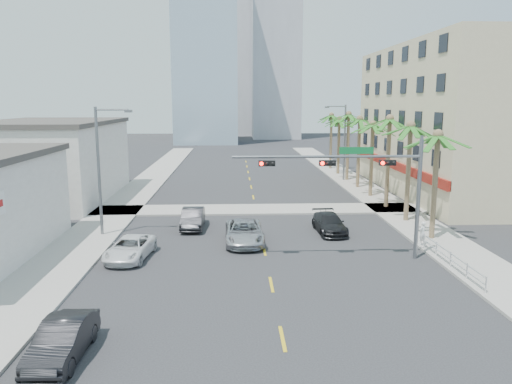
# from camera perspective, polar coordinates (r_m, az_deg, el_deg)

# --- Properties ---
(ground) EXTENTS (260.00, 260.00, 0.00)m
(ground) POSITION_cam_1_polar(r_m,az_deg,el_deg) (22.57, 2.54, -14.13)
(ground) COLOR #262628
(ground) RESTS_ON ground
(sidewalk_right) EXTENTS (4.00, 120.00, 0.15)m
(sidewalk_right) POSITION_cam_1_polar(r_m,az_deg,el_deg) (43.78, 16.02, -2.33)
(sidewalk_right) COLOR gray
(sidewalk_right) RESTS_ON ground
(sidewalk_left) EXTENTS (4.00, 120.00, 0.15)m
(sidewalk_left) POSITION_cam_1_polar(r_m,az_deg,el_deg) (42.73, -16.19, -2.64)
(sidewalk_left) COLOR gray
(sidewalk_left) RESTS_ON ground
(sidewalk_cross) EXTENTS (80.00, 4.00, 0.15)m
(sidewalk_cross) POSITION_cam_1_polar(r_m,az_deg,el_deg) (43.51, -0.00, -2.00)
(sidewalk_cross) COLOR gray
(sidewalk_cross) RESTS_ON ground
(building_right) EXTENTS (15.25, 28.00, 15.00)m
(building_right) POSITION_cam_1_polar(r_m,az_deg,el_deg) (55.87, 22.97, 7.59)
(building_right) COLOR #CBBA8F
(building_right) RESTS_ON ground
(building_left_far) EXTENTS (11.00, 18.00, 7.20)m
(building_left_far) POSITION_cam_1_polar(r_m,az_deg,el_deg) (51.89, -22.41, 3.16)
(building_left_far) COLOR beige
(building_left_far) RESTS_ON ground
(tower_far_left) EXTENTS (14.00, 14.00, 48.00)m
(tower_far_left) POSITION_cam_1_polar(r_m,az_deg,el_deg) (116.57, -5.80, 17.45)
(tower_far_left) COLOR #99B2C6
(tower_far_left) RESTS_ON ground
(tower_far_right) EXTENTS (12.00, 12.00, 60.00)m
(tower_far_right) POSITION_cam_1_polar(r_m,az_deg,el_deg) (132.55, 2.33, 19.23)
(tower_far_right) COLOR #ADADB2
(tower_far_right) RESTS_ON ground
(tower_far_center) EXTENTS (16.00, 16.00, 42.00)m
(tower_far_center) POSITION_cam_1_polar(r_m,az_deg,el_deg) (145.95, -3.07, 14.84)
(tower_far_center) COLOR #ADADB2
(tower_far_center) RESTS_ON ground
(traffic_signal_mast) EXTENTS (11.12, 0.54, 7.20)m
(traffic_signal_mast) POSITION_cam_1_polar(r_m,az_deg,el_deg) (29.75, 12.43, 1.80)
(traffic_signal_mast) COLOR slate
(traffic_signal_mast) RESTS_ON ground
(palm_tree_0) EXTENTS (4.80, 4.80, 7.80)m
(palm_tree_0) POSITION_cam_1_polar(r_m,az_deg,el_deg) (35.23, 20.08, 6.01)
(palm_tree_0) COLOR brown
(palm_tree_0) RESTS_ON ground
(palm_tree_1) EXTENTS (4.80, 4.80, 8.16)m
(palm_tree_1) POSITION_cam_1_polar(r_m,az_deg,el_deg) (40.06, 17.27, 7.11)
(palm_tree_1) COLOR brown
(palm_tree_1) RESTS_ON ground
(palm_tree_2) EXTENTS (4.80, 4.80, 8.52)m
(palm_tree_2) POSITION_cam_1_polar(r_m,az_deg,el_deg) (44.97, 15.05, 7.96)
(palm_tree_2) COLOR brown
(palm_tree_2) RESTS_ON ground
(palm_tree_3) EXTENTS (4.80, 4.80, 7.80)m
(palm_tree_3) POSITION_cam_1_polar(r_m,az_deg,el_deg) (49.98, 13.22, 7.43)
(palm_tree_3) COLOR brown
(palm_tree_3) RESTS_ON ground
(palm_tree_4) EXTENTS (4.80, 4.80, 8.16)m
(palm_tree_4) POSITION_cam_1_polar(r_m,az_deg,el_deg) (54.99, 11.77, 8.09)
(palm_tree_4) COLOR brown
(palm_tree_4) RESTS_ON ground
(palm_tree_5) EXTENTS (4.80, 4.80, 8.52)m
(palm_tree_5) POSITION_cam_1_polar(r_m,az_deg,el_deg) (60.03, 10.56, 8.62)
(palm_tree_5) COLOR brown
(palm_tree_5) RESTS_ON ground
(palm_tree_6) EXTENTS (4.80, 4.80, 7.80)m
(palm_tree_6) POSITION_cam_1_polar(r_m,az_deg,el_deg) (65.13, 9.51, 8.16)
(palm_tree_6) COLOR brown
(palm_tree_6) RESTS_ON ground
(palm_tree_7) EXTENTS (4.80, 4.80, 8.16)m
(palm_tree_7) POSITION_cam_1_polar(r_m,az_deg,el_deg) (70.21, 8.63, 8.61)
(palm_tree_7) COLOR brown
(palm_tree_7) RESTS_ON ground
(streetlight_left) EXTENTS (2.55, 0.25, 9.00)m
(streetlight_left) POSITION_cam_1_polar(r_m,az_deg,el_deg) (35.91, -17.25, 2.99)
(streetlight_left) COLOR slate
(streetlight_left) RESTS_ON ground
(streetlight_right) EXTENTS (2.55, 0.25, 9.00)m
(streetlight_right) POSITION_cam_1_polar(r_m,az_deg,el_deg) (60.03, 9.91, 6.04)
(streetlight_right) COLOR slate
(streetlight_right) RESTS_ON ground
(guardrail) EXTENTS (0.08, 8.08, 1.00)m
(guardrail) POSITION_cam_1_polar(r_m,az_deg,el_deg) (30.40, 21.37, -6.99)
(guardrail) COLOR silver
(guardrail) RESTS_ON ground
(car_parked_mid) EXTENTS (1.64, 4.41, 1.44)m
(car_parked_mid) POSITION_cam_1_polar(r_m,az_deg,el_deg) (20.31, -21.25, -15.53)
(car_parked_mid) COLOR black
(car_parked_mid) RESTS_ON ground
(car_parked_far) EXTENTS (2.75, 4.98, 1.32)m
(car_parked_far) POSITION_cam_1_polar(r_m,az_deg,el_deg) (31.06, -14.19, -6.24)
(car_parked_far) COLOR white
(car_parked_far) RESTS_ON ground
(car_lane_left) EXTENTS (1.58, 4.52, 1.49)m
(car_lane_left) POSITION_cam_1_polar(r_m,az_deg,el_deg) (37.60, -7.24, -3.00)
(car_lane_left) COLOR black
(car_lane_left) RESTS_ON ground
(car_lane_center) EXTENTS (2.57, 5.45, 1.50)m
(car_lane_center) POSITION_cam_1_polar(r_m,az_deg,el_deg) (33.36, -1.35, -4.62)
(car_lane_center) COLOR #B7B8BC
(car_lane_center) RESTS_ON ground
(car_lane_right) EXTENTS (2.12, 4.78, 1.36)m
(car_lane_right) POSITION_cam_1_polar(r_m,az_deg,el_deg) (36.42, 8.38, -3.56)
(car_lane_right) COLOR black
(car_lane_right) RESTS_ON ground
(pedestrian) EXTENTS (0.68, 0.63, 1.55)m
(pedestrian) POSITION_cam_1_polar(r_m,az_deg,el_deg) (34.19, 18.48, -4.48)
(pedestrian) COLOR silver
(pedestrian) RESTS_ON sidewalk_right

